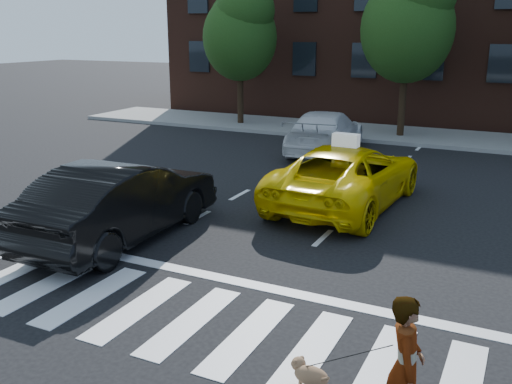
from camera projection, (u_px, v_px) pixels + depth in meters
ground at (139, 308)px, 9.32m from camera, size 120.00×120.00×0.00m
crosswalk at (139, 308)px, 9.31m from camera, size 13.00×2.40×0.01m
stop_line at (192, 272)px, 10.70m from camera, size 12.00×0.30×0.01m
sidewalk_far at (391, 134)px, 24.41m from camera, size 30.00×4.00×0.15m
tree_left at (241, 28)px, 25.72m from camera, size 3.39×3.38×6.50m
tree_mid at (409, 17)px, 22.44m from camera, size 3.69×3.69×7.10m
taxi at (347, 175)px, 14.60m from camera, size 2.93×5.82×1.58m
black_sedan at (122, 201)px, 12.21m from camera, size 1.94×5.24×1.71m
white_suv at (325, 132)px, 20.92m from camera, size 2.79×5.53×1.54m
woman at (405, 366)px, 6.24m from camera, size 0.53×0.68×1.67m
dog at (308, 374)px, 7.18m from camera, size 0.61×0.40×0.36m
taxi_sign at (346, 140)px, 14.16m from camera, size 0.66×0.32×0.32m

